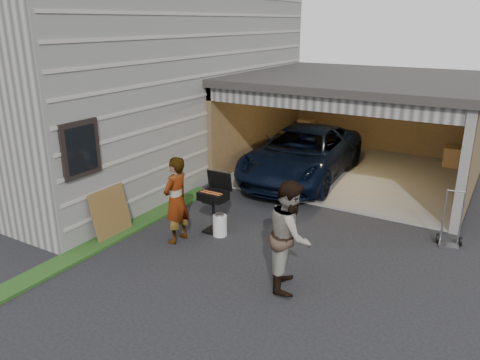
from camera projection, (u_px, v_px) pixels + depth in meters
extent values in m
plane|color=black|center=(212.00, 256.00, 9.10)|extent=(80.00, 80.00, 0.00)
cube|color=#474744|center=(122.00, 75.00, 14.37)|extent=(7.00, 11.00, 5.50)
cube|color=#193814|center=(91.00, 248.00, 9.37)|extent=(0.50, 8.00, 0.06)
cube|color=#605E59|center=(354.00, 173.00, 14.01)|extent=(6.50, 6.00, 0.06)
cube|color=#4E3E24|center=(384.00, 113.00, 15.97)|extent=(6.50, 0.15, 2.70)
cube|color=#4E3E24|center=(478.00, 143.00, 12.05)|extent=(0.15, 6.00, 2.70)
cube|color=#4E3E24|center=(262.00, 118.00, 15.13)|extent=(0.15, 6.00, 2.70)
cube|color=#2D2B28|center=(362.00, 79.00, 13.12)|extent=(6.80, 6.30, 0.20)
cube|color=#474744|center=(323.00, 104.00, 10.84)|extent=(6.50, 0.16, 0.36)
cube|color=beige|center=(341.00, 93.00, 11.80)|extent=(6.00, 2.40, 0.06)
cube|color=#474744|center=(463.00, 174.00, 9.66)|extent=(0.20, 0.18, 2.70)
cube|color=olive|center=(305.00, 138.00, 16.95)|extent=(0.60, 0.50, 0.50)
cube|color=olive|center=(306.00, 125.00, 16.79)|extent=(0.50, 0.45, 0.45)
cube|color=olive|center=(454.00, 157.00, 14.43)|extent=(0.55, 0.50, 0.60)
cube|color=brown|center=(467.00, 127.00, 14.56)|extent=(0.24, 0.43, 2.20)
imported|color=black|center=(302.00, 155.00, 13.30)|extent=(2.72, 5.29, 1.43)
imported|color=#98A8C0|center=(176.00, 200.00, 9.46)|extent=(0.45, 0.67, 1.81)
imported|color=#43271A|center=(290.00, 235.00, 7.79)|extent=(1.01, 1.13, 1.91)
cube|color=black|center=(214.00, 230.00, 10.16)|extent=(0.37, 0.37, 0.04)
cylinder|color=black|center=(214.00, 215.00, 10.04)|extent=(0.06, 0.06, 0.74)
cube|color=black|center=(213.00, 196.00, 9.90)|extent=(0.58, 0.41, 0.18)
cube|color=#59595B|center=(213.00, 193.00, 9.88)|extent=(0.53, 0.35, 0.01)
cube|color=black|center=(220.00, 180.00, 10.02)|extent=(0.58, 0.11, 0.41)
cylinder|color=silver|center=(220.00, 225.00, 9.92)|extent=(0.30, 0.30, 0.45)
cube|color=brown|center=(111.00, 213.00, 9.81)|extent=(0.26, 0.95, 1.04)
cube|color=slate|center=(449.00, 246.00, 9.47)|extent=(0.42, 0.31, 0.04)
cylinder|color=black|center=(437.00, 238.00, 9.64)|extent=(0.08, 0.20, 0.20)
cylinder|color=black|center=(461.00, 241.00, 9.49)|extent=(0.08, 0.20, 0.20)
cylinder|color=slate|center=(444.00, 216.00, 9.45)|extent=(0.03, 0.03, 1.16)
cylinder|color=slate|center=(461.00, 218.00, 9.35)|extent=(0.03, 0.03, 1.16)
cylinder|color=slate|center=(457.00, 191.00, 9.22)|extent=(0.33, 0.09, 0.03)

